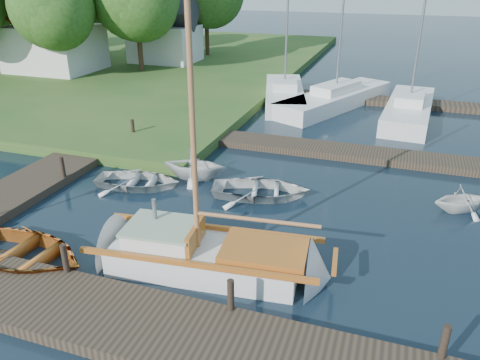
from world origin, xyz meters
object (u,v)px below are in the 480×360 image
(house_a, at_px, (53,36))
(tender_c, at_px, (261,187))
(tree_2, at_px, (52,5))
(tender_d, at_px, (462,197))
(mooring_post_2, at_px, (231,295))
(sailboat, at_px, (211,258))
(tender_a, at_px, (137,178))
(mooring_post_5, at_px, (133,128))
(mooring_post_4, at_px, (63,167))
(mooring_post_1, at_px, (65,258))
(marina_boat_0, at_px, (284,93))
(tender_b, at_px, (194,162))
(house_c, at_px, (165,35))
(marina_boat_2, at_px, (409,108))
(marina_boat_1, at_px, (335,98))
(mooring_post_3, at_px, (444,342))
(dinghy, at_px, (19,249))

(house_a, bearing_deg, tender_c, -35.71)
(tree_2, bearing_deg, tender_d, -24.73)
(mooring_post_2, distance_m, tender_c, 6.53)
(sailboat, relative_size, tender_a, 3.09)
(mooring_post_5, xyz_separation_m, tree_2, (-11.00, 9.05, 4.55))
(mooring_post_4, bearing_deg, mooring_post_1, -51.34)
(mooring_post_5, distance_m, marina_boat_0, 10.56)
(mooring_post_2, bearing_deg, marina_boat_0, 100.53)
(marina_boat_0, bearing_deg, mooring_post_2, 175.21)
(sailboat, distance_m, tender_b, 6.14)
(house_c, relative_size, tree_2, 0.67)
(sailboat, height_order, marina_boat_0, marina_boat_0)
(house_c, height_order, tree_2, tree_2)
(mooring_post_5, bearing_deg, sailboat, -48.56)
(tender_c, height_order, marina_boat_2, marina_boat_2)
(mooring_post_2, distance_m, marina_boat_1, 19.26)
(mooring_post_3, xyz_separation_m, marina_boat_1, (-5.00, 19.26, -0.13))
(house_a, bearing_deg, tree_2, -44.25)
(mooring_post_3, xyz_separation_m, house_c, (-20.00, 27.00, 1.88))
(sailboat, xyz_separation_m, tender_d, (6.63, 5.85, 0.17))
(tender_b, bearing_deg, house_c, 23.18)
(mooring_post_2, xyz_separation_m, house_c, (-15.50, 27.00, 1.88))
(mooring_post_4, distance_m, marina_boat_2, 17.96)
(tender_d, xyz_separation_m, marina_boat_0, (-9.05, 11.79, 0.05))
(mooring_post_2, relative_size, mooring_post_4, 1.00)
(tree_2, bearing_deg, sailboat, -43.43)
(tender_d, height_order, marina_boat_2, marina_boat_2)
(mooring_post_3, xyz_separation_m, mooring_post_4, (-13.00, 5.00, 0.00))
(tender_a, distance_m, marina_boat_1, 14.54)
(dinghy, bearing_deg, sailboat, -70.27)
(tender_d, relative_size, marina_boat_0, 0.18)
(mooring_post_1, bearing_deg, tender_b, 86.62)
(tender_a, xyz_separation_m, tender_d, (11.23, 1.85, 0.19))
(mooring_post_4, xyz_separation_m, marina_boat_2, (12.11, 13.25, -0.13))
(tender_c, distance_m, marina_boat_0, 13.17)
(mooring_post_2, height_order, marina_boat_1, marina_boat_1)
(mooring_post_3, bearing_deg, tender_c, 131.65)
(sailboat, distance_m, house_a, 28.14)
(mooring_post_1, bearing_deg, mooring_post_4, 128.66)
(marina_boat_0, relative_size, house_c, 2.04)
(tender_a, height_order, tender_b, tender_b)
(mooring_post_5, xyz_separation_m, marina_boat_1, (8.00, 9.26, -0.13))
(mooring_post_1, bearing_deg, tender_c, 62.78)
(mooring_post_5, distance_m, tender_c, 8.14)
(marina_boat_2, bearing_deg, tree_2, 91.90)
(mooring_post_1, xyz_separation_m, marina_boat_0, (0.90, 19.36, -0.13))
(mooring_post_5, height_order, dinghy, mooring_post_5)
(sailboat, height_order, marina_boat_2, marina_boat_2)
(mooring_post_2, xyz_separation_m, sailboat, (-1.18, 1.71, -0.36))
(mooring_post_2, bearing_deg, mooring_post_4, 149.53)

